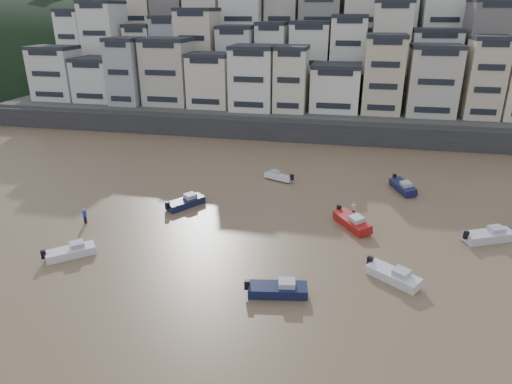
% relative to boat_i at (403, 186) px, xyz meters
% --- Properties ---
extents(sea_strip, '(340.00, 340.00, 0.00)m').
position_rel_boat_i_xyz_m(sea_strip, '(-131.88, 101.09, -0.73)').
color(sea_strip, '#445862').
rests_on(sea_strip, ground).
extents(harbor_wall, '(140.00, 3.00, 3.50)m').
position_rel_boat_i_xyz_m(harbor_wall, '(-11.88, 21.09, 1.01)').
color(harbor_wall, '#38383A').
rests_on(harbor_wall, ground).
extents(hillside, '(141.04, 66.00, 50.00)m').
position_rel_boat_i_xyz_m(hillside, '(-7.15, 60.93, 12.27)').
color(hillside, '#4C4C47').
rests_on(hillside, ground).
extents(headland, '(216.00, 135.00, 53.33)m').
position_rel_boat_i_xyz_m(headland, '(-116.88, 91.08, -0.72)').
color(headland, black).
rests_on(headland, ground).
extents(boat_i, '(3.58, 5.67, 1.47)m').
position_rel_boat_i_xyz_m(boat_i, '(0.00, 0.00, 0.00)').
color(boat_i, '#151841').
rests_on(boat_i, ground).
extents(boat_e, '(4.72, 5.75, 1.55)m').
position_rel_boat_i_xyz_m(boat_e, '(-6.19, -11.91, 0.04)').
color(boat_e, '#A21714').
rests_on(boat_e, ground).
extents(boat_j, '(4.72, 4.37, 1.32)m').
position_rel_boat_i_xyz_m(boat_j, '(-32.04, -23.81, -0.07)').
color(boat_j, white).
rests_on(boat_j, ground).
extents(boat_b, '(5.15, 4.39, 1.40)m').
position_rel_boat_i_xyz_m(boat_b, '(-2.54, -21.82, -0.03)').
color(boat_b, silver).
rests_on(boat_b, ground).
extents(boat_a, '(5.50, 2.60, 1.44)m').
position_rel_boat_i_xyz_m(boat_a, '(-11.90, -25.93, -0.01)').
color(boat_a, '#131A3E').
rests_on(boat_a, ground).
extents(boat_f, '(4.35, 5.30, 1.43)m').
position_rel_boat_i_xyz_m(boat_f, '(-25.49, -10.47, -0.02)').
color(boat_f, '#141B40').
rests_on(boat_f, ground).
extents(boat_d, '(5.85, 4.00, 1.53)m').
position_rel_boat_i_xyz_m(boat_d, '(7.31, -12.26, 0.03)').
color(boat_d, silver).
rests_on(boat_d, ground).
extents(boat_h, '(4.57, 3.03, 1.19)m').
position_rel_boat_i_xyz_m(boat_h, '(-16.20, 0.71, -0.14)').
color(boat_h, silver).
rests_on(boat_h, ground).
extents(person_blue, '(0.44, 0.44, 1.74)m').
position_rel_boat_i_xyz_m(person_blue, '(-34.65, -16.96, 0.13)').
color(person_blue, '#1B32CE').
rests_on(person_blue, ground).
extents(person_pink, '(0.44, 0.44, 1.74)m').
position_rel_boat_i_xyz_m(person_pink, '(-6.09, -9.27, 0.13)').
color(person_pink, '#E3A0A6').
rests_on(person_pink, ground).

